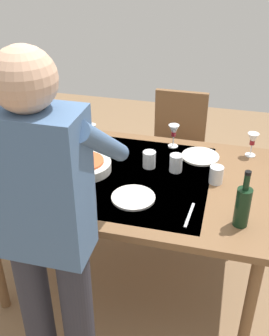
# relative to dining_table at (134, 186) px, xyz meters

# --- Properties ---
(ground_plane) EXTENTS (6.00, 6.00, 0.00)m
(ground_plane) POSITION_rel_dining_table_xyz_m (0.00, 0.00, -0.69)
(ground_plane) COLOR #846647
(dining_table) EXTENTS (1.53, 1.04, 0.77)m
(dining_table) POSITION_rel_dining_table_xyz_m (0.00, 0.00, 0.00)
(dining_table) COLOR brown
(dining_table) RESTS_ON ground_plane
(chair_near) EXTENTS (0.40, 0.40, 0.91)m
(chair_near) POSITION_rel_dining_table_xyz_m (-0.11, -0.90, -0.16)
(chair_near) COLOR #523019
(chair_near) RESTS_ON ground_plane
(person_server) EXTENTS (0.42, 0.61, 1.69)m
(person_server) POSITION_rel_dining_table_xyz_m (0.16, 0.78, 0.27)
(person_server) COLOR #2D2D38
(person_server) RESTS_ON ground_plane
(wine_bottle) EXTENTS (0.07, 0.07, 0.30)m
(wine_bottle) POSITION_rel_dining_table_xyz_m (-0.59, 0.30, 0.18)
(wine_bottle) COLOR black
(wine_bottle) RESTS_ON dining_table
(wine_glass_left) EXTENTS (0.07, 0.07, 0.15)m
(wine_glass_left) POSITION_rel_dining_table_xyz_m (-0.63, -0.40, 0.18)
(wine_glass_left) COLOR white
(wine_glass_left) RESTS_ON dining_table
(wine_glass_right) EXTENTS (0.07, 0.07, 0.15)m
(wine_glass_right) POSITION_rel_dining_table_xyz_m (-0.15, -0.40, 0.18)
(wine_glass_right) COLOR white
(wine_glass_right) RESTS_ON dining_table
(water_cup_near_left) EXTENTS (0.08, 0.08, 0.10)m
(water_cup_near_left) POSITION_rel_dining_table_xyz_m (-0.06, -0.12, 0.12)
(water_cup_near_left) COLOR silver
(water_cup_near_left) RESTS_ON dining_table
(water_cup_near_right) EXTENTS (0.07, 0.07, 0.10)m
(water_cup_near_right) POSITION_rel_dining_table_xyz_m (-0.22, -0.11, 0.12)
(water_cup_near_right) COLOR silver
(water_cup_near_right) RESTS_ON dining_table
(water_cup_far_left) EXTENTS (0.08, 0.08, 0.10)m
(water_cup_far_left) POSITION_rel_dining_table_xyz_m (-0.45, -0.04, 0.12)
(water_cup_far_left) COLOR silver
(water_cup_far_left) RESTS_ON dining_table
(water_cup_far_right) EXTENTS (0.07, 0.07, 0.09)m
(water_cup_far_right) POSITION_rel_dining_table_xyz_m (0.40, -0.42, 0.11)
(water_cup_far_right) COLOR silver
(water_cup_far_right) RESTS_ON dining_table
(serving_bowl_pasta) EXTENTS (0.30, 0.30, 0.07)m
(serving_bowl_pasta) POSITION_rel_dining_table_xyz_m (0.29, 0.01, 0.10)
(serving_bowl_pasta) COLOR silver
(serving_bowl_pasta) RESTS_ON dining_table
(side_bowl_salad) EXTENTS (0.18, 0.18, 0.07)m
(side_bowl_salad) POSITION_rel_dining_table_xyz_m (0.20, 0.36, 0.10)
(side_bowl_salad) COLOR silver
(side_bowl_salad) RESTS_ON dining_table
(dinner_plate_near) EXTENTS (0.23, 0.23, 0.01)m
(dinner_plate_near) POSITION_rel_dining_table_xyz_m (-0.34, -0.31, 0.08)
(dinner_plate_near) COLOR silver
(dinner_plate_near) RESTS_ON dining_table
(dinner_plate_far) EXTENTS (0.23, 0.23, 0.01)m
(dinner_plate_far) POSITION_rel_dining_table_xyz_m (-0.05, 0.22, 0.08)
(dinner_plate_far) COLOR silver
(dinner_plate_far) RESTS_ON dining_table
(table_knife) EXTENTS (0.03, 0.20, 0.00)m
(table_knife) POSITION_rel_dining_table_xyz_m (-0.35, 0.29, 0.07)
(table_knife) COLOR silver
(table_knife) RESTS_ON dining_table
(table_fork) EXTENTS (0.07, 0.17, 0.00)m
(table_fork) POSITION_rel_dining_table_xyz_m (0.60, 0.19, 0.07)
(table_fork) COLOR silver
(table_fork) RESTS_ON dining_table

